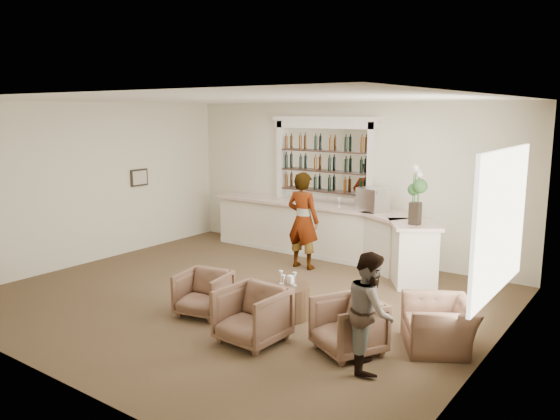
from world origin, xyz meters
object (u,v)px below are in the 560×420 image
object	(u,v)px
armchair_left	(204,293)
espresso_machine	(373,199)
guest	(370,311)
armchair_center	(252,315)
cocktail_table	(286,301)
bar_counter	(326,232)
flower_vase	(416,191)
armchair_far	(439,325)
sommelier	(303,220)
armchair_right	(348,326)

from	to	relation	value
armchair_left	espresso_machine	xyz separation A→B (m)	(0.88, 3.98, 1.03)
guest	armchair_center	bearing A→B (deg)	68.67
cocktail_table	guest	world-z (taller)	guest
armchair_left	armchair_center	xyz separation A→B (m)	(1.26, -0.37, 0.04)
bar_counter	flower_vase	world-z (taller)	flower_vase
armchair_far	guest	bearing A→B (deg)	-56.28
sommelier	flower_vase	world-z (taller)	flower_vase
flower_vase	armchair_far	bearing A→B (deg)	-60.14
armchair_right	armchair_far	xyz separation A→B (m)	(0.91, 0.83, -0.04)
sommelier	armchair_far	bearing A→B (deg)	149.77
armchair_center	armchair_far	size ratio (longest dim) A/B	0.85
cocktail_table	armchair_right	size ratio (longest dim) A/B	0.89
guest	armchair_left	distance (m)	2.93
bar_counter	armchair_left	size ratio (longest dim) A/B	7.67
guest	armchair_left	size ratio (longest dim) A/B	1.96
sommelier	armchair_left	bearing A→B (deg)	93.71
bar_counter	guest	distance (m)	5.09
espresso_machine	armchair_far	bearing A→B (deg)	-33.10
armchair_far	flower_vase	size ratio (longest dim) A/B	0.94
sommelier	bar_counter	bearing A→B (deg)	-89.63
sommelier	espresso_machine	xyz separation A→B (m)	(1.06, 0.93, 0.40)
armchair_left	armchair_center	world-z (taller)	armchair_center
bar_counter	cocktail_table	size ratio (longest dim) A/B	8.03
sommelier	cocktail_table	bearing A→B (deg)	118.59
armchair_far	flower_vase	xyz separation A→B (m)	(-1.30, 2.26, 1.41)
armchair_left	armchair_center	size ratio (longest dim) A/B	0.89
armchair_far	sommelier	bearing A→B (deg)	-152.11
armchair_right	guest	bearing A→B (deg)	-0.01
cocktail_table	armchair_far	xyz separation A→B (m)	(2.28, 0.29, 0.07)
armchair_left	armchair_center	bearing A→B (deg)	-28.56
sommelier	flower_vase	bearing A→B (deg)	-175.68
armchair_left	armchair_center	distance (m)	1.32
armchair_left	sommelier	bearing A→B (deg)	81.09
guest	espresso_machine	distance (m)	4.61
armchair_center	guest	bearing A→B (deg)	11.22
armchair_left	cocktail_table	bearing A→B (deg)	18.14
armchair_center	armchair_far	distance (m)	2.49
sommelier	armchair_right	bearing A→B (deg)	132.48
armchair_left	armchair_far	distance (m)	3.51
guest	armchair_right	bearing A→B (deg)	31.46
espresso_machine	armchair_center	bearing A→B (deg)	-67.57
sommelier	armchair_far	distance (m)	4.19
espresso_machine	bar_counter	bearing A→B (deg)	-160.43
armchair_far	espresso_machine	xyz separation A→B (m)	(-2.51, 3.04, 1.05)
cocktail_table	flower_vase	xyz separation A→B (m)	(0.98, 2.55, 1.48)
bar_counter	armchair_center	bearing A→B (deg)	-71.50
cocktail_table	guest	size ratio (longest dim) A/B	0.49
bar_counter	armchair_far	distance (m)	4.66
flower_vase	guest	bearing A→B (deg)	-76.28
armchair_right	flower_vase	xyz separation A→B (m)	(-0.39, 3.09, 1.37)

